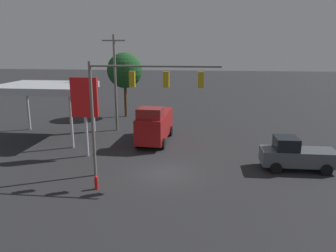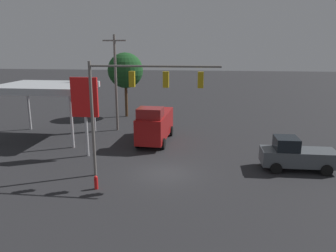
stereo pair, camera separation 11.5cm
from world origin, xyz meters
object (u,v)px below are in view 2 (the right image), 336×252
fire_hydrant (96,182)px  pickup_parked (296,155)px  delivery_truck (155,124)px  traffic_signal_assembly (137,92)px  street_tree (125,71)px  utility_pole (116,81)px  price_sign (85,101)px

fire_hydrant → pickup_parked: bearing=-159.4°
delivery_truck → traffic_signal_assembly: bearing=4.0°
street_tree → fire_hydrant: (-3.39, 21.57, -5.34)m
traffic_signal_assembly → pickup_parked: (-10.97, -2.76, -4.72)m
utility_pole → street_tree: (0.73, -6.98, 0.56)m
traffic_signal_assembly → street_tree: (5.62, -19.38, -0.06)m
delivery_truck → street_tree: (5.40, -10.88, 4.08)m
delivery_truck → pickup_parked: bearing=65.4°
street_tree → fire_hydrant: street_tree is taller
price_sign → delivery_truck: bearing=-136.4°
price_sign → delivery_truck: 7.23m
traffic_signal_assembly → price_sign: 6.51m
pickup_parked → street_tree: (16.58, -16.62, 4.66)m
pickup_parked → street_tree: size_ratio=0.65×
price_sign → fire_hydrant: size_ratio=7.25×
traffic_signal_assembly → street_tree: size_ratio=1.06×
price_sign → pickup_parked: price_sign is taller
traffic_signal_assembly → street_tree: 20.17m
pickup_parked → street_tree: 23.93m
utility_pole → pickup_parked: 19.00m
fire_hydrant → traffic_signal_assembly: bearing=-135.4°
delivery_truck → fire_hydrant: (2.01, 10.69, -1.26)m
utility_pole → delivery_truck: 7.03m
street_tree → price_sign: bearing=92.2°
pickup_parked → fire_hydrant: size_ratio=5.92×
utility_pole → price_sign: utility_pole is taller
fire_hydrant → street_tree: bearing=-81.1°
utility_pole → fire_hydrant: bearing=100.3°
traffic_signal_assembly → price_sign: size_ratio=1.33×
delivery_truck → fire_hydrant: 10.95m
pickup_parked → street_tree: street_tree is taller
street_tree → delivery_truck: bearing=116.4°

